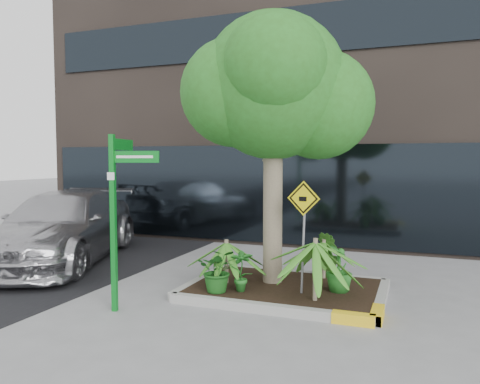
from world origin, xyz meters
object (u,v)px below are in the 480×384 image
(parked_car, at_px, (63,227))
(cattle_sign, at_px, (303,217))
(tree, at_px, (274,87))
(street_sign_post, at_px, (118,202))

(parked_car, distance_m, cattle_sign, 5.92)
(parked_car, height_order, cattle_sign, cattle_sign)
(tree, distance_m, cattle_sign, 2.35)
(tree, height_order, street_sign_post, tree)
(street_sign_post, xyz_separation_m, cattle_sign, (2.54, 1.43, -0.28))
(parked_car, xyz_separation_m, cattle_sign, (5.80, -1.04, 0.59))
(parked_car, xyz_separation_m, street_sign_post, (3.25, -2.47, 0.88))
(cattle_sign, bearing_deg, street_sign_post, -140.69)
(tree, xyz_separation_m, parked_car, (-5.13, 0.54, -2.79))
(parked_car, bearing_deg, street_sign_post, -55.90)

